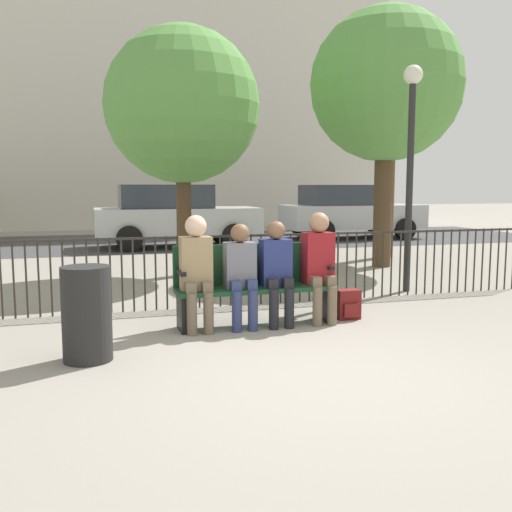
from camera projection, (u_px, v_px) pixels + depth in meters
name	position (u px, v px, depth m)	size (l,w,h in m)	color
ground_plane	(312.00, 372.00, 4.87)	(80.00, 80.00, 0.00)	gray
park_bench	(254.00, 281.00, 6.52)	(1.82, 0.45, 0.92)	#14381E
seated_person_0	(197.00, 266.00, 6.18)	(0.34, 0.39, 1.27)	brown
seated_person_1	(241.00, 270.00, 6.32)	(0.34, 0.39, 1.17)	navy
seated_person_2	(277.00, 267.00, 6.44)	(0.34, 0.39, 1.19)	black
seated_person_3	(319.00, 261.00, 6.58)	(0.34, 0.39, 1.28)	brown
backpack	(348.00, 305.00, 6.81)	(0.28, 0.20, 0.35)	maroon
fence_railing	(231.00, 264.00, 7.51)	(9.01, 0.03, 0.95)	#2D2823
tree_0	(391.00, 89.00, 12.34)	(2.25, 2.25, 4.84)	brown
tree_1	(182.00, 106.00, 9.80)	(2.67, 2.67, 4.30)	#4C3823
tree_2	(386.00, 86.00, 10.88)	(2.91, 2.91, 4.96)	#4C3823
lamp_post	(411.00, 142.00, 8.37)	(0.28, 0.28, 3.32)	black
street_surface	(156.00, 242.00, 16.31)	(24.00, 6.00, 0.01)	#3D3D3F
parked_car_1	(174.00, 215.00, 14.83)	(4.20, 1.94, 1.62)	#B7B7BC
parked_car_2	(350.00, 211.00, 17.24)	(4.20, 1.94, 1.62)	#B7B7BC
building_facade	(130.00, 57.00, 23.11)	(20.00, 6.00, 13.55)	beige
trash_bin	(87.00, 314.00, 5.15)	(0.44, 0.44, 0.87)	black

